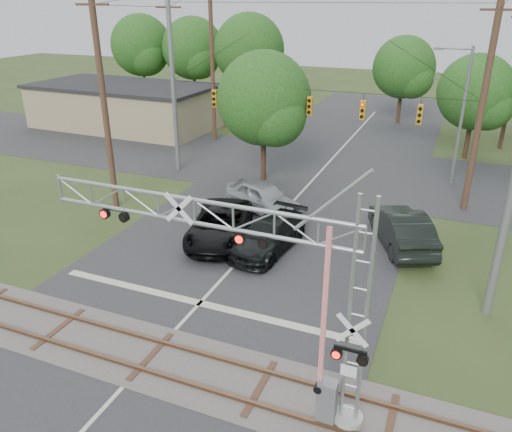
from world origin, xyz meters
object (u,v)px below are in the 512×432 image
at_px(traffic_signal_span, 325,100).
at_px(pickup_black, 220,224).
at_px(sedan_silver, 263,197).
at_px(commercial_building, 125,106).
at_px(crossing_gantry, 253,274).
at_px(car_dark, 269,235).
at_px(streetlight, 460,110).

height_order(traffic_signal_span, pickup_black, traffic_signal_span).
height_order(sedan_silver, commercial_building, commercial_building).
xyz_separation_m(crossing_gantry, car_dark, (-3.08, 9.30, -3.56)).
distance_m(pickup_black, streetlight, 17.18).
bearing_deg(sedan_silver, traffic_signal_span, 1.59).
distance_m(traffic_signal_span, streetlight, 8.66).
xyz_separation_m(traffic_signal_span, pickup_black, (-2.77, -8.93, -4.86)).
xyz_separation_m(traffic_signal_span, sedan_silver, (-2.06, -4.73, -4.83)).
bearing_deg(traffic_signal_span, streetlight, 29.46).
bearing_deg(traffic_signal_span, pickup_black, -107.25).
bearing_deg(traffic_signal_span, sedan_silver, -113.56).
xyz_separation_m(traffic_signal_span, streetlight, (7.50, 4.24, -0.83)).
bearing_deg(streetlight, traffic_signal_span, -150.54).
xyz_separation_m(crossing_gantry, traffic_signal_span, (-2.99, 18.36, 1.35)).
xyz_separation_m(traffic_signal_span, car_dark, (-0.08, -9.06, -4.91)).
xyz_separation_m(pickup_black, streetlight, (10.28, 13.17, 4.02)).
relative_size(commercial_building, streetlight, 1.98).
xyz_separation_m(pickup_black, commercial_building, (-18.86, 18.33, 1.17)).
xyz_separation_m(crossing_gantry, commercial_building, (-24.63, 27.76, -2.34)).
xyz_separation_m(car_dark, streetlight, (7.59, 13.30, 4.08)).
bearing_deg(crossing_gantry, traffic_signal_span, 99.26).
bearing_deg(crossing_gantry, sedan_silver, 110.36).
height_order(crossing_gantry, streetlight, streetlight).
bearing_deg(car_dark, crossing_gantry, -65.24).
bearing_deg(streetlight, crossing_gantry, -101.28).
relative_size(sedan_silver, streetlight, 0.57).
height_order(crossing_gantry, sedan_silver, crossing_gantry).
height_order(commercial_building, streetlight, streetlight).
distance_m(crossing_gantry, pickup_black, 11.60).
relative_size(traffic_signal_span, sedan_silver, 3.89).
distance_m(crossing_gantry, car_dark, 10.43).
relative_size(car_dark, commercial_building, 0.31).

